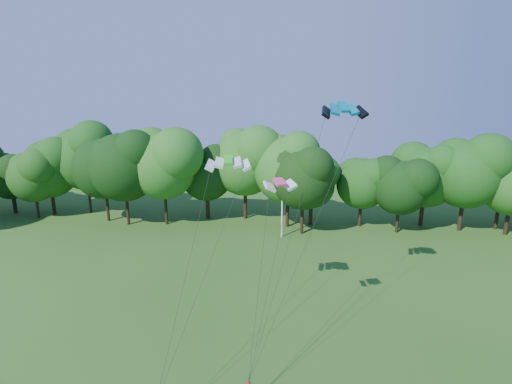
{
  "coord_description": "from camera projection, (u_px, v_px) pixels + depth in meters",
  "views": [
    {
      "loc": [
        3.55,
        -15.6,
        17.69
      ],
      "look_at": [
        1.06,
        13.0,
        10.3
      ],
      "focal_mm": 28.0,
      "sensor_mm": 36.0,
      "label": 1
    }
  ],
  "objects": [
    {
      "name": "tree_back_center",
      "position": [
        303.0,
        175.0,
        48.67
      ],
      "size": [
        8.34,
        8.34,
        12.13
      ],
      "color": "black",
      "rests_on": "ground"
    },
    {
      "name": "kite_teal",
      "position": [
        344.0,
        107.0,
        27.46
      ],
      "size": [
        3.17,
        1.75,
        0.76
      ],
      "rotation": [
        0.0,
        0.0,
        0.15
      ],
      "color": "#046889",
      "rests_on": "ground"
    },
    {
      "name": "utility_pole",
      "position": [
        282.0,
        206.0,
        48.46
      ],
      "size": [
        1.45,
        0.68,
        7.71
      ],
      "rotation": [
        0.0,
        0.0,
        -0.4
      ],
      "color": "silver",
      "rests_on": "ground"
    },
    {
      "name": "tree_back_west",
      "position": [
        32.0,
        171.0,
        55.21
      ],
      "size": [
        7.39,
        7.39,
        10.75
      ],
      "color": "black",
      "rests_on": "ground"
    },
    {
      "name": "kite_green",
      "position": [
        228.0,
        160.0,
        27.38
      ],
      "size": [
        3.19,
        1.79,
        0.57
      ],
      "rotation": [
        0.0,
        0.0,
        0.15
      ],
      "color": "green",
      "rests_on": "ground"
    },
    {
      "name": "kite_pink",
      "position": [
        280.0,
        182.0,
        24.87
      ],
      "size": [
        2.24,
        1.67,
        0.39
      ],
      "rotation": [
        0.0,
        0.0,
        0.39
      ],
      "color": "#E23F6D",
      "rests_on": "ground"
    }
  ]
}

